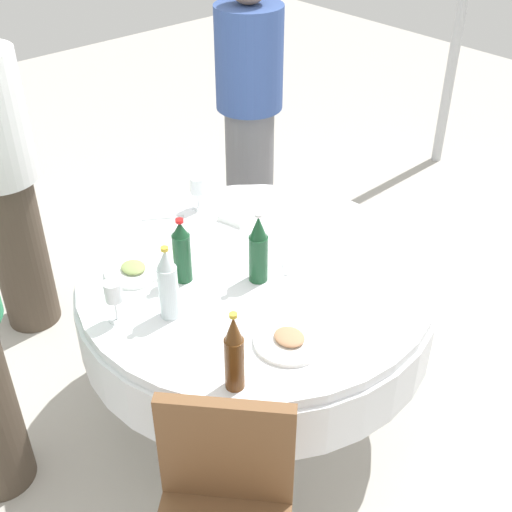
{
  "coord_description": "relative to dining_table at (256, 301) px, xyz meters",
  "views": [
    {
      "loc": [
        -1.53,
        1.36,
        2.24
      ],
      "look_at": [
        0.0,
        0.0,
        0.81
      ],
      "focal_mm": 46.75,
      "sensor_mm": 36.0,
      "label": 1
    }
  ],
  "objects": [
    {
      "name": "ground_plane",
      "position": [
        0.0,
        0.0,
        -0.59
      ],
      "size": [
        10.0,
        10.0,
        0.0
      ],
      "primitive_type": "plane",
      "color": "#B7B2A8"
    },
    {
      "name": "dining_table",
      "position": [
        0.0,
        0.0,
        0.0
      ],
      "size": [
        1.38,
        1.38,
        0.74
      ],
      "color": "white",
      "rests_on": "ground_plane"
    },
    {
      "name": "bottle_dark_green_rear",
      "position": [
        0.14,
        0.24,
        0.27
      ],
      "size": [
        0.07,
        0.07,
        0.26
      ],
      "color": "#194728",
      "rests_on": "dining_table"
    },
    {
      "name": "bottle_brown_far",
      "position": [
        -0.41,
        0.45,
        0.28
      ],
      "size": [
        0.06,
        0.06,
        0.29
      ],
      "color": "#593314",
      "rests_on": "dining_table"
    },
    {
      "name": "bottle_dark_green_east",
      "position": [
        -0.05,
        0.03,
        0.28
      ],
      "size": [
        0.07,
        0.07,
        0.29
      ],
      "color": "#194728",
      "rests_on": "dining_table"
    },
    {
      "name": "bottle_clear_right",
      "position": [
        -0.0,
        0.4,
        0.28
      ],
      "size": [
        0.07,
        0.07,
        0.29
      ],
      "color": "silver",
      "rests_on": "dining_table"
    },
    {
      "name": "wine_glass_right",
      "position": [
        0.1,
        0.55,
        0.27
      ],
      "size": [
        0.06,
        0.06,
        0.16
      ],
      "color": "white",
      "rests_on": "dining_table"
    },
    {
      "name": "wine_glass_outer",
      "position": [
        0.51,
        -0.12,
        0.25
      ],
      "size": [
        0.06,
        0.06,
        0.15
      ],
      "color": "white",
      "rests_on": "dining_table"
    },
    {
      "name": "plate_near",
      "position": [
        0.29,
        0.36,
        0.16
      ],
      "size": [
        0.22,
        0.22,
        0.04
      ],
      "color": "white",
      "rests_on": "dining_table"
    },
    {
      "name": "plate_north",
      "position": [
        -0.38,
        0.19,
        0.16
      ],
      "size": [
        0.24,
        0.24,
        0.04
      ],
      "color": "white",
      "rests_on": "dining_table"
    },
    {
      "name": "knife_far",
      "position": [
        0.55,
        0.05,
        0.15
      ],
      "size": [
        0.11,
        0.16,
        0.0
      ],
      "primitive_type": "cube",
      "rotation": [
        0.0,
        0.0,
        0.99
      ],
      "color": "silver",
      "rests_on": "dining_table"
    },
    {
      "name": "fork_east",
      "position": [
        -0.03,
        -0.12,
        0.15
      ],
      "size": [
        0.15,
        0.12,
        0.0
      ],
      "primitive_type": "cube",
      "rotation": [
        0.0,
        0.0,
        5.62
      ],
      "color": "silver",
      "rests_on": "dining_table"
    },
    {
      "name": "folded_napkin",
      "position": [
        0.33,
        -0.19,
        0.16
      ],
      "size": [
        0.15,
        0.15,
        0.02
      ],
      "primitive_type": "cube",
      "rotation": [
        0.0,
        0.0,
        0.26
      ],
      "color": "white",
      "rests_on": "dining_table"
    },
    {
      "name": "person_far",
      "position": [
        0.92,
        -0.76,
        0.25
      ],
      "size": [
        0.34,
        0.34,
        1.61
      ],
      "rotation": [
        0.0,
        0.0,
        4.02
      ],
      "color": "slate",
      "rests_on": "ground_plane"
    },
    {
      "name": "person_east",
      "position": [
        1.21,
        0.46,
        0.24
      ],
      "size": [
        0.34,
        0.34,
        1.58
      ],
      "rotation": [
        0.0,
        0.0,
        -1.21
      ],
      "color": "#4C3F33",
      "rests_on": "ground_plane"
    },
    {
      "name": "chair_mid",
      "position": [
        -0.6,
        0.66,
        -0.07
      ],
      "size": [
        0.57,
        0.57,
        0.87
      ],
      "rotation": [
        0.0,
        0.0,
        0.74
      ],
      "color": "brown",
      "rests_on": "ground_plane"
    }
  ]
}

